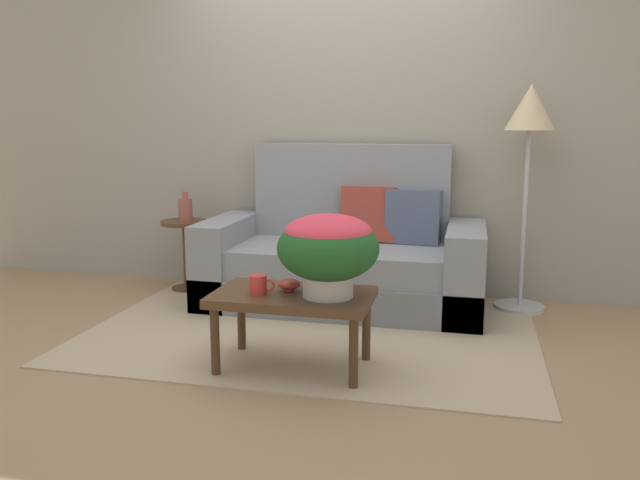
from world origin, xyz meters
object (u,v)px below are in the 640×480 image
(coffee_table, at_px, (293,303))
(snack_bowl, at_px, (289,284))
(couch, at_px, (345,260))
(coffee_mug, at_px, (259,284))
(table_vase, at_px, (185,209))
(side_table, at_px, (185,242))
(potted_plant, at_px, (328,247))
(floor_lamp, at_px, (529,130))

(coffee_table, distance_m, snack_bowl, 0.10)
(couch, height_order, coffee_mug, couch)
(coffee_table, distance_m, table_vase, 1.87)
(couch, xyz_separation_m, coffee_table, (-0.03, -1.26, 0.04))
(couch, relative_size, table_vase, 8.80)
(coffee_table, xyz_separation_m, side_table, (-1.25, 1.36, 0.02))
(couch, distance_m, table_vase, 1.31)
(coffee_table, relative_size, coffee_mug, 6.03)
(potted_plant, bearing_deg, coffee_mug, -174.54)
(side_table, bearing_deg, potted_plant, -43.85)
(coffee_mug, xyz_separation_m, snack_bowl, (0.14, 0.09, -0.01))
(floor_lamp, relative_size, coffee_mug, 11.21)
(coffee_table, distance_m, floor_lamp, 2.09)
(coffee_table, height_order, table_vase, table_vase)
(couch, relative_size, coffee_table, 2.36)
(floor_lamp, bearing_deg, coffee_table, -131.21)
(table_vase, bearing_deg, potted_plant, -44.23)
(coffee_table, distance_m, coffee_mug, 0.20)
(floor_lamp, xyz_separation_m, table_vase, (-2.49, -0.05, -0.60))
(table_vase, bearing_deg, snack_bowl, -47.84)
(coffee_table, bearing_deg, snack_bowl, 129.99)
(couch, distance_m, side_table, 1.28)
(coffee_table, bearing_deg, side_table, 132.51)
(floor_lamp, height_order, potted_plant, floor_lamp)
(side_table, xyz_separation_m, potted_plant, (1.44, -1.38, 0.30))
(snack_bowl, relative_size, table_vase, 0.54)
(couch, distance_m, coffee_table, 1.26)
(floor_lamp, distance_m, potted_plant, 1.88)
(potted_plant, bearing_deg, couch, 97.40)
(side_table, distance_m, potted_plant, 2.02)
(couch, bearing_deg, floor_lamp, 7.64)
(couch, xyz_separation_m, potted_plant, (0.17, -1.29, 0.35))
(coffee_table, height_order, side_table, side_table)
(potted_plant, xyz_separation_m, snack_bowl, (-0.22, 0.06, -0.22))
(coffee_table, xyz_separation_m, floor_lamp, (1.25, 1.42, 0.88))
(coffee_table, distance_m, potted_plant, 0.37)
(potted_plant, height_order, table_vase, potted_plant)
(side_table, bearing_deg, table_vase, 62.97)
(snack_bowl, xyz_separation_m, table_vase, (-1.21, 1.34, 0.19))
(coffee_mug, distance_m, snack_bowl, 0.17)
(table_vase, bearing_deg, side_table, -117.03)
(couch, xyz_separation_m, table_vase, (-1.27, 0.11, 0.31))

